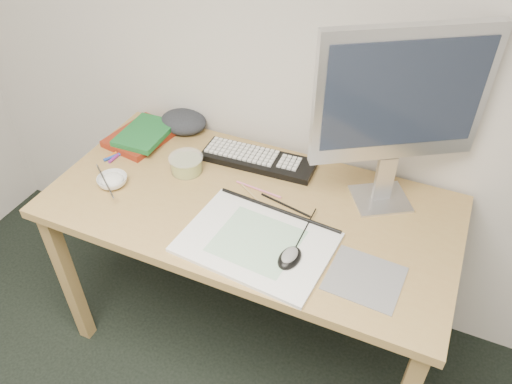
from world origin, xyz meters
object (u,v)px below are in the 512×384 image
at_px(keyboard, 258,160).
at_px(rice_bowl, 112,181).
at_px(monitor, 401,101).
at_px(desk, 250,221).
at_px(sketchpad, 257,242).

distance_m(keyboard, rice_bowl, 0.54).
relative_size(keyboard, monitor, 0.69).
bearing_deg(keyboard, rice_bowl, -144.44).
distance_m(desk, sketchpad, 0.21).
relative_size(sketchpad, keyboard, 1.07).
bearing_deg(monitor, rice_bowl, 166.92).
xyz_separation_m(desk, keyboard, (-0.07, 0.22, 0.09)).
distance_m(desk, monitor, 0.65).
bearing_deg(sketchpad, keyboard, 117.87).
height_order(desk, monitor, monitor).
bearing_deg(monitor, keyboard, 144.97).
height_order(keyboard, monitor, monitor).
bearing_deg(sketchpad, desk, 125.40).
height_order(desk, keyboard, keyboard).
distance_m(desk, keyboard, 0.25).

